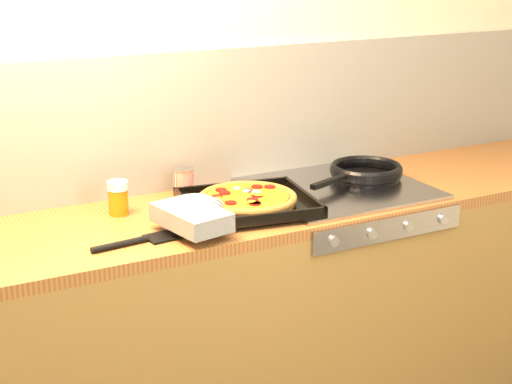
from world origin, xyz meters
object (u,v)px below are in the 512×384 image
pizza_on_tray (232,204)px  frying_pan (365,172)px  juice_glass (118,197)px  tomato_can (184,183)px

pizza_on_tray → frying_pan: (0.62, 0.12, -0.01)m
pizza_on_tray → juice_glass: (-0.32, 0.20, 0.01)m
tomato_can → juice_glass: bearing=-163.9°
pizza_on_tray → tomato_can: size_ratio=5.73×
frying_pan → juice_glass: size_ratio=4.17×
tomato_can → juice_glass: juice_glass is taller
pizza_on_tray → tomato_can: tomato_can is taller
pizza_on_tray → frying_pan: pizza_on_tray is taller
pizza_on_tray → tomato_can: bearing=101.3°
frying_pan → tomato_can: 0.69m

